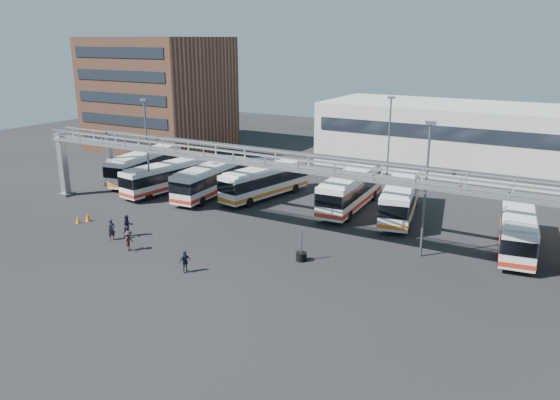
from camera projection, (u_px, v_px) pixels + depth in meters
The scene contains 21 objects.
ground at pixel (237, 256), 41.16m from camera, with size 140.00×140.00×0.00m, color black.
gantry at pixel (276, 170), 44.47m from camera, with size 51.40×5.15×7.10m.
apartment_building at pixel (159, 94), 80.06m from camera, with size 18.00×15.00×16.00m, color brown.
warehouse at pixel (496, 140), 65.86m from camera, with size 42.00×14.00×8.00m, color #9E9E99.
light_pole_left at pixel (147, 145), 53.83m from camera, with size 0.70×0.35×10.21m.
light_pole_mid at pixel (426, 183), 39.61m from camera, with size 0.70×0.35×10.21m.
light_pole_back at pixel (389, 141), 55.90m from camera, with size 0.70×0.35×10.21m.
bus_0 at pixel (145, 165), 62.32m from camera, with size 4.28×11.69×3.47m.
bus_1 at pixel (166, 176), 57.89m from camera, with size 3.86×10.62×3.15m.
bus_2 at pixel (211, 179), 56.41m from camera, with size 3.30×11.12×3.33m.
bus_3 at pixel (265, 181), 55.85m from camera, with size 4.71×11.13×3.29m.
bus_5 at pixel (351, 189), 52.16m from camera, with size 3.36×11.73×3.52m.
bus_6 at pixel (400, 198), 49.64m from camera, with size 4.75×11.38×3.37m.
bus_8 at pixel (518, 229), 41.82m from camera, with size 3.90×10.85×3.22m.
pedestrian_a at pixel (112, 230), 44.34m from camera, with size 0.64×0.42×1.76m, color #22212A.
pedestrian_b at pixel (128, 226), 45.04m from camera, with size 0.91×0.71×1.88m, color #27212E.
pedestrian_c at pixel (129, 241), 42.11m from camera, with size 1.04×0.60×1.61m, color #2F1F20.
pedestrian_d at pixel (185, 262), 38.17m from camera, with size 0.94×0.39×1.60m, color #1B2432.
cone_left at pixel (88, 217), 48.99m from camera, with size 0.50×0.50×0.79m, color orange.
cone_right at pixel (78, 220), 48.48m from camera, with size 0.40×0.40×0.64m, color orange.
tire_stack at pixel (301, 256), 40.30m from camera, with size 0.81×0.81×2.32m.
Camera 1 is at (21.90, -31.51, 15.83)m, focal length 35.00 mm.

